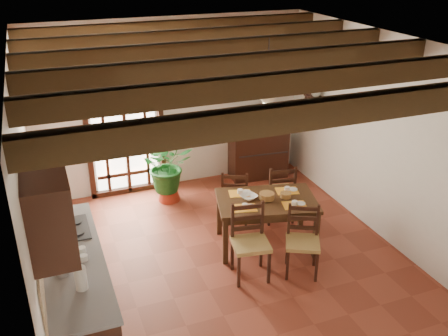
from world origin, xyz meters
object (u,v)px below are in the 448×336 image
potted_plant (168,168)px  pendant_lamp (267,97)px  dining_table (266,205)px  chair_far_right (278,202)px  chair_near_left (250,255)px  chair_near_right (302,253)px  sideboard (258,154)px  crt_tv (259,122)px  chair_far_left (235,206)px  kitchen_counter (76,293)px

potted_plant → pendant_lamp: 2.40m
dining_table → chair_far_right: 0.81m
chair_near_left → potted_plant: (-0.40, 2.31, 0.27)m
chair_near_right → sideboard: 2.87m
chair_far_right → dining_table: bearing=60.4°
crt_tv → chair_far_left: bearing=-117.9°
chair_far_right → chair_near_left: bearing=60.4°
kitchen_counter → chair_near_right: kitchen_counter is taller
chair_near_left → crt_tv: 3.02m
dining_table → chair_near_left: 0.81m
kitchen_counter → dining_table: (2.57, 0.77, 0.14)m
chair_near_left → kitchen_counter: bearing=-165.0°
chair_far_left → chair_far_right: (0.63, -0.16, 0.02)m
chair_near_left → sideboard: 2.94m
chair_near_left → chair_far_right: 1.48m
sideboard → potted_plant: (-1.72, -0.31, 0.15)m
chair_near_left → chair_near_right: size_ratio=1.07×
sideboard → pendant_lamp: 2.70m
kitchen_counter → chair_far_right: size_ratio=2.45×
crt_tv → pendant_lamp: pendant_lamp is taller
kitchen_counter → sideboard: kitchen_counter is taller
chair_near_right → crt_tv: size_ratio=1.86×
chair_near_right → potted_plant: potted_plant is taller
chair_near_right → chair_far_left: bearing=129.1°
kitchen_counter → potted_plant: 3.03m
kitchen_counter → pendant_lamp: 3.15m
dining_table → crt_tv: size_ratio=3.07×
kitchen_counter → potted_plant: potted_plant is taller
kitchen_counter → chair_near_right: bearing=0.8°
chair_near_left → pendant_lamp: 1.96m
chair_far_left → dining_table: bearing=127.5°
dining_table → chair_far_right: (0.48, 0.56, -0.33)m
chair_far_left → chair_near_left: bearing=101.3°
chair_near_right → pendant_lamp: (-0.15, 0.83, 1.80)m
potted_plant → pendant_lamp: pendant_lamp is taller
dining_table → chair_far_left: chair_far_left is taller
kitchen_counter → sideboard: bearing=39.7°
chair_near_right → crt_tv: 2.96m
chair_far_left → crt_tv: (0.99, 1.33, 0.75)m
chair_near_right → chair_far_left: (-0.31, 1.45, -0.01)m
dining_table → chair_near_right: 0.82m
crt_tv → pendant_lamp: size_ratio=0.57×
kitchen_counter → crt_tv: size_ratio=4.71×
potted_plant → dining_table: bearing=-63.2°
potted_plant → pendant_lamp: size_ratio=2.67×
chair_near_left → dining_table: bearing=58.9°
kitchen_counter → potted_plant: (1.69, 2.51, 0.10)m
chair_far_left → chair_far_right: chair_far_right is taller
chair_near_left → chair_far_left: (0.33, 1.29, -0.03)m
potted_plant → chair_near_left: bearing=-80.1°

